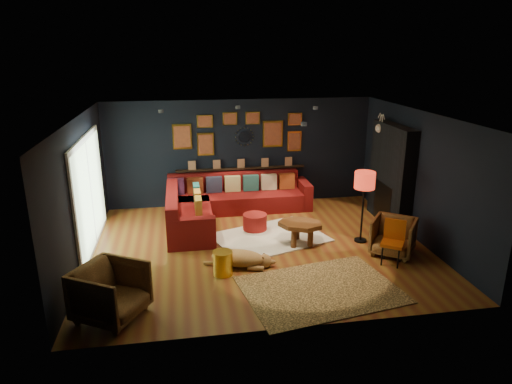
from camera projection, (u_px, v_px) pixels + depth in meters
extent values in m
plane|color=brown|center=(260.00, 247.00, 9.03)|extent=(6.50, 6.50, 0.00)
plane|color=black|center=(240.00, 153.00, 11.22)|extent=(6.50, 0.00, 6.50)
plane|color=black|center=(296.00, 243.00, 6.05)|extent=(6.50, 0.00, 6.50)
plane|color=black|center=(81.00, 193.00, 8.12)|extent=(0.00, 5.50, 5.50)
plane|color=black|center=(419.00, 177.00, 9.15)|extent=(0.00, 5.50, 5.50)
plane|color=silver|center=(260.00, 116.00, 8.24)|extent=(6.50, 6.50, 0.00)
cube|color=maroon|center=(236.00, 202.00, 11.05)|extent=(3.20, 0.95, 0.42)
cube|color=maroon|center=(234.00, 181.00, 11.26)|extent=(3.20, 0.24, 0.46)
cube|color=maroon|center=(304.00, 194.00, 11.28)|extent=(0.22, 0.95, 0.64)
cube|color=maroon|center=(190.00, 221.00, 9.84)|extent=(0.95, 2.20, 0.42)
cube|color=maroon|center=(172.00, 203.00, 9.65)|extent=(0.24, 2.20, 0.46)
cube|color=maroon|center=(191.00, 234.00, 8.86)|extent=(0.95, 0.22, 0.64)
cube|color=#5D2755|center=(176.00, 186.00, 10.84)|extent=(0.38, 0.14, 0.38)
cube|color=maroon|center=(195.00, 185.00, 10.92)|extent=(0.38, 0.14, 0.38)
cube|color=#2A2C46|center=(214.00, 185.00, 10.99)|extent=(0.38, 0.14, 0.38)
cube|color=tan|center=(232.00, 184.00, 11.06)|extent=(0.38, 0.14, 0.38)
cube|color=#27595B|center=(251.00, 183.00, 11.13)|extent=(0.38, 0.14, 0.38)
cube|color=#C5B696|center=(269.00, 182.00, 11.20)|extent=(0.38, 0.14, 0.38)
cube|color=#923E1A|center=(287.00, 181.00, 11.27)|extent=(0.38, 0.14, 0.38)
cube|color=#1C6A70|center=(196.00, 192.00, 10.40)|extent=(0.14, 0.38, 0.38)
cube|color=#C38229|center=(197.00, 199.00, 9.93)|extent=(0.14, 0.38, 0.38)
cube|color=#B48E2D|center=(198.00, 207.00, 9.46)|extent=(0.14, 0.38, 0.38)
cube|color=black|center=(241.00, 168.00, 11.27)|extent=(3.20, 0.12, 0.04)
cube|color=gold|center=(182.00, 137.00, 10.83)|extent=(0.45, 0.03, 0.60)
cube|color=#994A28|center=(182.00, 137.00, 10.82)|extent=(0.38, 0.01, 0.51)
cube|color=gold|center=(206.00, 144.00, 10.98)|extent=(0.40, 0.03, 0.55)
cube|color=#994A28|center=(206.00, 144.00, 10.96)|extent=(0.34, 0.01, 0.47)
cube|color=gold|center=(205.00, 121.00, 10.81)|extent=(0.38, 0.03, 0.30)
cube|color=#994A28|center=(205.00, 122.00, 10.80)|extent=(0.32, 0.01, 0.25)
cube|color=gold|center=(273.00, 134.00, 11.18)|extent=(0.50, 0.03, 0.65)
cube|color=#994A28|center=(273.00, 134.00, 11.16)|extent=(0.42, 0.01, 0.55)
cube|color=gold|center=(294.00, 141.00, 11.33)|extent=(0.35, 0.03, 0.50)
cube|color=#994A28|center=(294.00, 141.00, 11.31)|extent=(0.30, 0.01, 0.42)
cube|color=gold|center=(295.00, 119.00, 11.16)|extent=(0.35, 0.03, 0.30)
cube|color=#994A28|center=(295.00, 119.00, 11.14)|extent=(0.30, 0.01, 0.25)
cube|color=gold|center=(230.00, 119.00, 10.89)|extent=(0.35, 0.03, 0.30)
cube|color=#994A28|center=(230.00, 119.00, 10.88)|extent=(0.30, 0.01, 0.25)
cube|color=gold|center=(253.00, 118.00, 10.98)|extent=(0.35, 0.03, 0.30)
cube|color=#994A28|center=(253.00, 118.00, 10.96)|extent=(0.30, 0.01, 0.25)
cylinder|color=silver|center=(245.00, 137.00, 11.09)|extent=(0.28, 0.03, 0.28)
cone|color=gold|center=(253.00, 137.00, 11.12)|extent=(0.03, 0.16, 0.03)
cone|color=gold|center=(253.00, 133.00, 11.09)|extent=(0.04, 0.16, 0.04)
cone|color=gold|center=(251.00, 130.00, 11.06)|extent=(0.04, 0.16, 0.04)
cone|color=gold|center=(248.00, 128.00, 11.04)|extent=(0.04, 0.16, 0.04)
cone|color=gold|center=(244.00, 128.00, 11.02)|extent=(0.03, 0.16, 0.03)
cone|color=gold|center=(241.00, 129.00, 11.01)|extent=(0.04, 0.16, 0.04)
cone|color=gold|center=(238.00, 131.00, 11.01)|extent=(0.04, 0.16, 0.04)
cone|color=gold|center=(236.00, 134.00, 11.03)|extent=(0.04, 0.16, 0.04)
cone|color=gold|center=(236.00, 137.00, 11.05)|extent=(0.03, 0.16, 0.03)
cone|color=gold|center=(236.00, 140.00, 11.08)|extent=(0.04, 0.16, 0.04)
cone|color=gold|center=(238.00, 143.00, 11.11)|extent=(0.04, 0.16, 0.04)
cone|color=gold|center=(241.00, 145.00, 11.13)|extent=(0.04, 0.16, 0.04)
cone|color=gold|center=(245.00, 146.00, 11.15)|extent=(0.03, 0.16, 0.03)
cone|color=gold|center=(248.00, 145.00, 11.16)|extent=(0.04, 0.16, 0.04)
cone|color=gold|center=(251.00, 143.00, 11.16)|extent=(0.04, 0.16, 0.04)
cone|color=gold|center=(253.00, 140.00, 11.14)|extent=(0.04, 0.16, 0.04)
cube|color=black|center=(391.00, 175.00, 10.03)|extent=(0.30, 1.60, 2.20)
cube|color=black|center=(386.00, 203.00, 10.22)|extent=(0.20, 0.80, 0.90)
cone|color=white|center=(389.00, 128.00, 10.23)|extent=(0.35, 0.28, 0.28)
sphere|color=white|center=(380.00, 128.00, 10.19)|extent=(0.20, 0.20, 0.20)
cylinder|color=white|center=(382.00, 121.00, 10.09)|extent=(0.02, 0.10, 0.28)
cylinder|color=white|center=(380.00, 120.00, 10.20)|extent=(0.02, 0.10, 0.28)
cube|color=white|center=(90.00, 194.00, 8.75)|extent=(0.04, 2.80, 2.20)
cube|color=#A6C798|center=(91.00, 193.00, 8.75)|extent=(0.01, 2.60, 2.00)
cube|color=white|center=(91.00, 193.00, 8.76)|extent=(0.02, 0.06, 2.00)
cylinder|color=black|center=(161.00, 111.00, 9.10)|extent=(0.10, 0.10, 0.06)
cylinder|color=black|center=(238.00, 107.00, 9.72)|extent=(0.10, 0.10, 0.06)
cylinder|color=black|center=(315.00, 108.00, 9.60)|extent=(0.10, 0.10, 0.06)
cylinder|color=black|center=(304.00, 124.00, 7.60)|extent=(0.10, 0.10, 0.06)
cube|color=white|center=(270.00, 237.00, 9.45)|extent=(2.56, 2.20, 0.03)
cube|color=tan|center=(320.00, 289.00, 7.45)|extent=(2.74, 2.17, 0.01)
cylinder|color=#573316|center=(294.00, 239.00, 8.91)|extent=(0.11, 0.11, 0.36)
cylinder|color=#573316|center=(310.00, 238.00, 8.96)|extent=(0.11, 0.11, 0.36)
cylinder|color=#573316|center=(297.00, 230.00, 9.31)|extent=(0.11, 0.11, 0.36)
cylinder|color=maroon|center=(255.00, 222.00, 9.80)|extent=(0.52, 0.52, 0.34)
imported|color=#C67F3D|center=(110.00, 290.00, 6.57)|extent=(1.14, 1.16, 0.90)
imported|color=#C67F3D|center=(393.00, 235.00, 8.64)|extent=(1.03, 1.02, 0.78)
cylinder|color=gold|center=(223.00, 263.00, 7.89)|extent=(0.35, 0.35, 0.43)
cylinder|color=black|center=(382.00, 255.00, 8.22)|extent=(0.03, 0.03, 0.40)
cylinder|color=black|center=(398.00, 258.00, 8.11)|extent=(0.03, 0.03, 0.40)
cylinder|color=black|center=(385.00, 249.00, 8.47)|extent=(0.03, 0.03, 0.40)
cylinder|color=black|center=(401.00, 252.00, 8.36)|extent=(0.03, 0.03, 0.40)
cube|color=#D95413|center=(392.00, 243.00, 8.23)|extent=(0.53, 0.53, 0.06)
cube|color=#D95413|center=(395.00, 229.00, 8.30)|extent=(0.34, 0.26, 0.38)
cylinder|color=black|center=(360.00, 240.00, 9.31)|extent=(0.25, 0.25, 0.04)
cylinder|color=black|center=(362.00, 212.00, 9.12)|extent=(0.04, 0.04, 1.19)
cylinder|color=#B02312|center=(365.00, 180.00, 8.92)|extent=(0.41, 0.41, 0.34)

